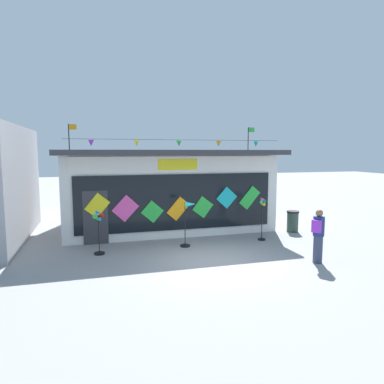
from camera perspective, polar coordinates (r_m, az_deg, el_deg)
The scene contains 7 objects.
ground_plane at distance 11.15m, azimuth 3.35°, elevation -11.31°, with size 80.00×80.00×0.00m, color gray.
kite_shop_building at distance 15.95m, azimuth -4.37°, elevation 0.65°, with size 9.12×5.54×4.60m.
wind_spinner_far_left at distance 12.01m, azimuth -15.08°, elevation -5.65°, with size 0.38×0.35×1.51m.
wind_spinner_left at distance 12.56m, azimuth -0.59°, elevation -4.18°, with size 0.59×0.36×1.65m.
wind_spinner_center_left at distance 13.70m, azimuth 11.48°, elevation -3.50°, with size 0.33×0.29×1.68m.
person_near_camera at distance 11.44m, azimuth 20.02°, elevation -6.63°, with size 0.47×0.43×1.68m.
trash_bin at distance 15.59m, azimuth 16.19°, elevation -4.61°, with size 0.52×0.52×0.91m.
Camera 1 is at (-3.51, -10.01, 3.44)m, focal length 32.48 mm.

